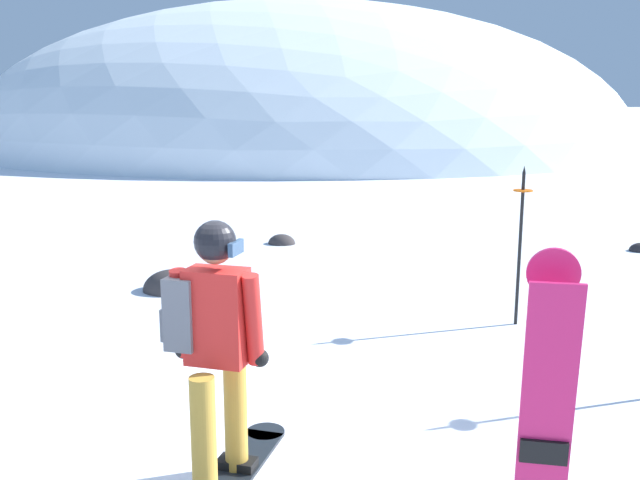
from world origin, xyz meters
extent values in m
plane|color=white|center=(0.00, 0.00, 0.00)|extent=(300.00, 300.00, 0.00)
ellipsoid|color=white|center=(-6.31, 28.81, 0.00)|extent=(30.02, 27.02, 13.14)
cylinder|color=black|center=(0.02, 0.29, 0.01)|extent=(0.28, 0.28, 0.02)
cube|color=black|center=(-0.03, -0.25, 0.05)|extent=(0.26, 0.16, 0.06)
cylinder|color=#BC8E33|center=(-0.03, -0.25, 0.43)|extent=(0.15, 0.15, 0.82)
cylinder|color=#BC8E33|center=(-0.07, -0.73, 0.43)|extent=(0.15, 0.15, 0.82)
cube|color=red|center=(-0.05, -0.49, 1.13)|extent=(0.38, 0.25, 0.58)
cylinder|color=red|center=(-0.28, -0.47, 1.13)|extent=(0.11, 0.18, 0.57)
cylinder|color=red|center=(0.18, -0.51, 1.13)|extent=(0.11, 0.18, 0.57)
sphere|color=black|center=(-0.29, -0.43, 0.88)|extent=(0.11, 0.11, 0.11)
sphere|color=black|center=(0.20, -0.47, 0.88)|extent=(0.11, 0.11, 0.11)
cube|color=slate|center=(-0.25, -0.47, 1.15)|extent=(0.20, 0.29, 0.44)
cube|color=slate|center=(-0.35, -0.46, 1.07)|extent=(0.08, 0.20, 0.20)
sphere|color=#9E7051|center=(-0.05, -0.49, 1.56)|extent=(0.21, 0.21, 0.21)
sphere|color=black|center=(-0.05, -0.49, 1.59)|extent=(0.25, 0.25, 0.25)
cube|color=navy|center=(0.08, -0.50, 1.56)|extent=(0.04, 0.17, 0.08)
cube|color=#D11E5B|center=(1.84, -0.65, 0.75)|extent=(0.28, 0.23, 1.51)
cylinder|color=#D11E5B|center=(1.84, -0.54, 1.51)|extent=(0.28, 0.06, 0.28)
cube|color=black|center=(1.84, -0.62, 0.97)|extent=(0.25, 0.09, 0.15)
cube|color=black|center=(1.84, -0.62, 0.53)|extent=(0.25, 0.09, 0.15)
cylinder|color=black|center=(1.98, 3.28, 0.82)|extent=(0.04, 0.04, 1.63)
cylinder|color=orange|center=(1.98, 3.28, 1.45)|extent=(0.20, 0.20, 0.02)
cone|color=black|center=(1.98, 3.28, 1.67)|extent=(0.04, 0.04, 0.08)
ellipsoid|color=#383333|center=(-2.18, 3.83, 0.00)|extent=(0.76, 0.64, 0.53)
ellipsoid|color=#383333|center=(-1.54, 6.90, 0.00)|extent=(0.46, 0.39, 0.32)
camera|label=1|loc=(1.34, -4.36, 2.43)|focal=40.13mm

